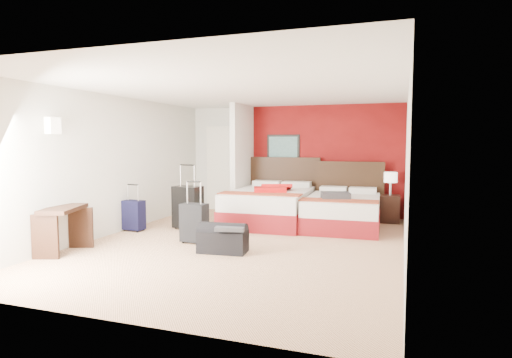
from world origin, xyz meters
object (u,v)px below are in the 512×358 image
at_px(bed_right, 343,212).
at_px(suitcase_black, 188,208).
at_px(bed_left, 270,207).
at_px(suitcase_charcoal, 194,224).
at_px(suitcase_navy, 134,216).
at_px(red_suitcase_open, 273,189).
at_px(table_lamp, 390,184).
at_px(nightstand, 390,209).
at_px(duffel_bag, 223,240).
at_px(desk, 64,230).

distance_m(bed_right, suitcase_black, 3.00).
height_order(bed_left, suitcase_charcoal, bed_left).
distance_m(bed_right, suitcase_navy, 4.00).
relative_size(suitcase_black, suitcase_charcoal, 1.28).
distance_m(red_suitcase_open, suitcase_black, 1.76).
bearing_deg(bed_right, suitcase_navy, -158.69).
bearing_deg(table_lamp, bed_left, -159.61).
height_order(nightstand, suitcase_charcoal, suitcase_charcoal).
relative_size(suitcase_black, duffel_bag, 1.10).
xyz_separation_m(bed_left, suitcase_charcoal, (-0.65, -2.10, -0.02)).
bearing_deg(duffel_bag, suitcase_black, 127.87).
bearing_deg(suitcase_navy, bed_right, 27.64).
xyz_separation_m(suitcase_navy, desk, (-0.01, -1.73, 0.08)).
relative_size(bed_right, red_suitcase_open, 2.29).
distance_m(red_suitcase_open, desk, 3.98).
relative_size(suitcase_navy, duffel_bag, 0.75).
relative_size(red_suitcase_open, duffel_bag, 1.20).
relative_size(bed_left, red_suitcase_open, 2.58).
distance_m(suitcase_navy, desk, 1.73).
bearing_deg(red_suitcase_open, suitcase_charcoal, -130.60).
relative_size(bed_right, suitcase_charcoal, 3.20).
relative_size(table_lamp, suitcase_black, 0.60).
bearing_deg(nightstand, bed_right, -134.90).
bearing_deg(bed_right, suitcase_charcoal, -137.77).
height_order(nightstand, desk, desk).
distance_m(red_suitcase_open, table_lamp, 2.44).
xyz_separation_m(nightstand, duffel_bag, (-2.30, -3.38, -0.10)).
distance_m(table_lamp, suitcase_navy, 5.18).
bearing_deg(duffel_bag, desk, -165.45).
height_order(table_lamp, duffel_bag, table_lamp).
xyz_separation_m(nightstand, table_lamp, (0.00, 0.00, 0.52)).
height_order(table_lamp, desk, table_lamp).
bearing_deg(suitcase_navy, suitcase_black, 33.85).
xyz_separation_m(suitcase_charcoal, desk, (-1.54, -1.23, 0.04)).
bearing_deg(desk, bed_left, 38.17).
height_order(red_suitcase_open, suitcase_charcoal, red_suitcase_open).
bearing_deg(suitcase_black, bed_left, 47.13).
distance_m(red_suitcase_open, duffel_bag, 2.47).
height_order(suitcase_charcoal, desk, desk).
xyz_separation_m(table_lamp, duffel_bag, (-2.30, -3.38, -0.62)).
xyz_separation_m(table_lamp, desk, (-4.53, -4.20, -0.46)).
distance_m(suitcase_navy, duffel_bag, 2.39).
bearing_deg(suitcase_charcoal, red_suitcase_open, 72.26).
bearing_deg(bed_right, table_lamp, 43.26).
bearing_deg(red_suitcase_open, nightstand, 3.44).
distance_m(nightstand, table_lamp, 0.52).
height_order(bed_left, suitcase_navy, bed_left).
bearing_deg(desk, red_suitcase_open, 36.17).
distance_m(bed_right, suitcase_charcoal, 3.00).
bearing_deg(suitcase_black, suitcase_navy, -143.17).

